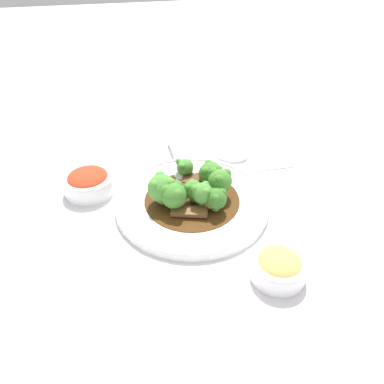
{
  "coord_description": "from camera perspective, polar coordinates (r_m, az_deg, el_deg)",
  "views": [
    {
      "loc": [
        -0.57,
        0.12,
        0.49
      ],
      "look_at": [
        0.0,
        0.0,
        0.03
      ],
      "focal_mm": 35.0,
      "sensor_mm": 36.0,
      "label": 1
    }
  ],
  "objects": [
    {
      "name": "broccoli_floret_5",
      "position": [
        0.71,
        -2.79,
        -0.44
      ],
      "size": [
        0.05,
        0.05,
        0.06
      ],
      "color": "#8EB756",
      "rests_on": "main_plate"
    },
    {
      "name": "beef_strip_0",
      "position": [
        0.78,
        0.53,
        1.7
      ],
      "size": [
        0.05,
        0.06,
        0.01
      ],
      "color": "#56331E",
      "rests_on": "main_plate"
    },
    {
      "name": "beef_strip_1",
      "position": [
        0.71,
        -0.42,
        -3.02
      ],
      "size": [
        0.04,
        0.07,
        0.01
      ],
      "color": "brown",
      "rests_on": "main_plate"
    },
    {
      "name": "broccoli_floret_7",
      "position": [
        0.74,
        4.24,
        1.86
      ],
      "size": [
        0.05,
        0.05,
        0.06
      ],
      "color": "#7FA84C",
      "rests_on": "main_plate"
    },
    {
      "name": "broccoli_floret_0",
      "position": [
        0.72,
        -4.61,
        0.7
      ],
      "size": [
        0.06,
        0.06,
        0.06
      ],
      "color": "#7FA84C",
      "rests_on": "main_plate"
    },
    {
      "name": "sauce_dish",
      "position": [
        0.92,
        6.31,
        6.19
      ],
      "size": [
        0.08,
        0.08,
        0.01
      ],
      "color": "white",
      "rests_on": "ground_plane"
    },
    {
      "name": "broccoli_floret_3",
      "position": [
        0.72,
        0.12,
        0.47
      ],
      "size": [
        0.04,
        0.04,
        0.05
      ],
      "color": "#8EB756",
      "rests_on": "main_plate"
    },
    {
      "name": "broccoli_floret_2",
      "position": [
        0.71,
        1.59,
        -0.14
      ],
      "size": [
        0.04,
        0.04,
        0.05
      ],
      "color": "#8EB756",
      "rests_on": "main_plate"
    },
    {
      "name": "main_plate",
      "position": [
        0.75,
        0.0,
        -1.44
      ],
      "size": [
        0.31,
        0.31,
        0.02
      ],
      "color": "white",
      "rests_on": "ground_plane"
    },
    {
      "name": "broccoli_floret_6",
      "position": [
        0.77,
        2.83,
        2.86
      ],
      "size": [
        0.05,
        0.05,
        0.05
      ],
      "color": "#7FA84C",
      "rests_on": "main_plate"
    },
    {
      "name": "ground_plane",
      "position": [
        0.76,
        0.0,
        -2.03
      ],
      "size": [
        4.0,
        4.0,
        0.0
      ],
      "primitive_type": "plane",
      "color": "silver"
    },
    {
      "name": "broccoli_floret_1",
      "position": [
        0.71,
        3.7,
        -0.97
      ],
      "size": [
        0.04,
        0.04,
        0.05
      ],
      "color": "#7FA84C",
      "rests_on": "main_plate"
    },
    {
      "name": "side_bowl_appetizer",
      "position": [
        0.63,
        13.08,
        -11.01
      ],
      "size": [
        0.09,
        0.09,
        0.05
      ],
      "color": "white",
      "rests_on": "ground_plane"
    },
    {
      "name": "serving_spoon",
      "position": [
        0.82,
        -1.49,
        3.35
      ],
      "size": [
        0.21,
        0.05,
        0.01
      ],
      "color": "#B7B7BC",
      "rests_on": "main_plate"
    },
    {
      "name": "broccoli_floret_4",
      "position": [
        0.79,
        -1.39,
        3.84
      ],
      "size": [
        0.04,
        0.04,
        0.04
      ],
      "color": "#7FA84C",
      "rests_on": "main_plate"
    },
    {
      "name": "beef_strip_2",
      "position": [
        0.77,
        -2.48,
        0.84
      ],
      "size": [
        0.06,
        0.07,
        0.01
      ],
      "color": "brown",
      "rests_on": "main_plate"
    },
    {
      "name": "paper_napkin",
      "position": [
        0.93,
        10.92,
        5.56
      ],
      "size": [
        0.13,
        0.1,
        0.01
      ],
      "color": "silver",
      "rests_on": "ground_plane"
    },
    {
      "name": "side_bowl_kimchi",
      "position": [
        0.81,
        -15.52,
        1.5
      ],
      "size": [
        0.1,
        0.1,
        0.05
      ],
      "color": "white",
      "rests_on": "ground_plane"
    }
  ]
}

